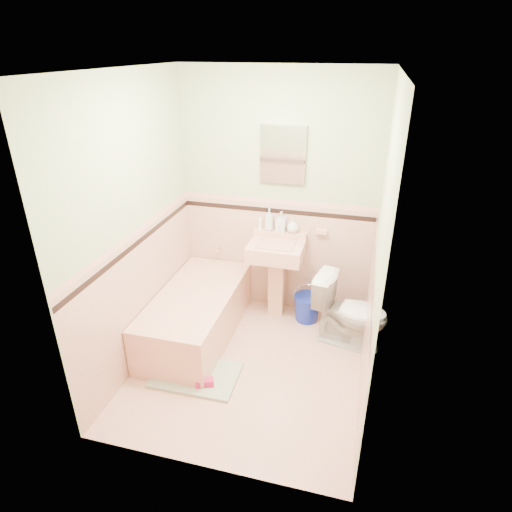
% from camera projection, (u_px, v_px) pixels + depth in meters
% --- Properties ---
extents(floor, '(2.20, 2.20, 0.00)m').
position_uv_depth(floor, '(249.00, 366.00, 3.98)').
color(floor, '#E8AE98').
rests_on(floor, ground).
extents(ceiling, '(2.20, 2.20, 0.00)m').
position_uv_depth(ceiling, '(246.00, 69.00, 2.88)').
color(ceiling, white).
rests_on(ceiling, ground).
extents(wall_back, '(2.50, 0.00, 2.50)m').
position_uv_depth(wall_back, '(278.00, 198.00, 4.39)').
color(wall_back, beige).
rests_on(wall_back, ground).
extents(wall_front, '(2.50, 0.00, 2.50)m').
position_uv_depth(wall_front, '(195.00, 317.00, 2.48)').
color(wall_front, beige).
rests_on(wall_front, ground).
extents(wall_left, '(0.00, 2.50, 2.50)m').
position_uv_depth(wall_left, '(134.00, 229.00, 3.66)').
color(wall_left, beige).
rests_on(wall_left, ground).
extents(wall_right, '(0.00, 2.50, 2.50)m').
position_uv_depth(wall_right, '(378.00, 255.00, 3.20)').
color(wall_right, beige).
rests_on(wall_right, ground).
extents(wainscot_back, '(2.00, 0.00, 2.00)m').
position_uv_depth(wainscot_back, '(276.00, 256.00, 4.66)').
color(wainscot_back, beige).
rests_on(wainscot_back, ground).
extents(wainscot_front, '(2.00, 0.00, 2.00)m').
position_uv_depth(wainscot_front, '(202.00, 401.00, 2.77)').
color(wainscot_front, beige).
rests_on(wainscot_front, ground).
extents(wainscot_left, '(0.00, 2.20, 2.20)m').
position_uv_depth(wainscot_left, '(144.00, 295.00, 3.94)').
color(wainscot_left, beige).
rests_on(wainscot_left, ground).
extents(wainscot_right, '(0.00, 2.20, 2.20)m').
position_uv_depth(wainscot_right, '(367.00, 328.00, 3.49)').
color(wainscot_right, beige).
rests_on(wainscot_right, ground).
extents(accent_back, '(2.00, 0.00, 2.00)m').
position_uv_depth(accent_back, '(277.00, 211.00, 4.43)').
color(accent_back, black).
rests_on(accent_back, ground).
extents(accent_front, '(2.00, 0.00, 2.00)m').
position_uv_depth(accent_front, '(198.00, 334.00, 2.55)').
color(accent_front, black).
rests_on(accent_front, ground).
extents(accent_left, '(0.00, 2.20, 2.20)m').
position_uv_depth(accent_left, '(138.00, 243.00, 3.71)').
color(accent_left, black).
rests_on(accent_left, ground).
extents(accent_right, '(0.00, 2.20, 2.20)m').
position_uv_depth(accent_right, '(374.00, 270.00, 3.26)').
color(accent_right, black).
rests_on(accent_right, ground).
extents(cap_back, '(2.00, 0.00, 2.00)m').
position_uv_depth(cap_back, '(277.00, 202.00, 4.39)').
color(cap_back, '#E8A593').
rests_on(cap_back, ground).
extents(cap_front, '(2.00, 0.00, 2.00)m').
position_uv_depth(cap_front, '(197.00, 319.00, 2.50)').
color(cap_front, '#E8A593').
rests_on(cap_front, ground).
extents(cap_left, '(0.00, 2.20, 2.20)m').
position_uv_depth(cap_left, '(136.00, 232.00, 3.67)').
color(cap_left, '#E8A593').
rests_on(cap_left, ground).
extents(cap_right, '(0.00, 2.20, 2.20)m').
position_uv_depth(cap_right, '(375.00, 258.00, 3.22)').
color(cap_right, '#E8A593').
rests_on(cap_right, ground).
extents(bathtub, '(0.70, 1.50, 0.45)m').
position_uv_depth(bathtub, '(197.00, 316.00, 4.31)').
color(bathtub, '#E3A288').
rests_on(bathtub, floor).
extents(tub_faucet, '(0.04, 0.12, 0.04)m').
position_uv_depth(tub_faucet, '(219.00, 249.00, 4.76)').
color(tub_faucet, silver).
rests_on(tub_faucet, wall_back).
extents(sink, '(0.55, 0.48, 0.86)m').
position_uv_depth(sink, '(276.00, 281.00, 4.53)').
color(sink, '#E3A288').
rests_on(sink, floor).
extents(sink_faucet, '(0.02, 0.02, 0.10)m').
position_uv_depth(sink_faucet, '(280.00, 230.00, 4.42)').
color(sink_faucet, silver).
rests_on(sink_faucet, sink).
extents(medicine_cabinet, '(0.44, 0.04, 0.55)m').
position_uv_depth(medicine_cabinet, '(283.00, 155.00, 4.15)').
color(medicine_cabinet, white).
rests_on(medicine_cabinet, wall_back).
extents(soap_dish, '(0.11, 0.07, 0.04)m').
position_uv_depth(soap_dish, '(322.00, 232.00, 4.38)').
color(soap_dish, '#E3A288').
rests_on(soap_dish, wall_back).
extents(soap_bottle_left, '(0.11, 0.11, 0.23)m').
position_uv_depth(soap_bottle_left, '(269.00, 220.00, 4.45)').
color(soap_bottle_left, '#B2B2B2').
rests_on(soap_bottle_left, sink).
extents(soap_bottle_mid, '(0.10, 0.10, 0.21)m').
position_uv_depth(soap_bottle_mid, '(281.00, 222.00, 4.42)').
color(soap_bottle_mid, '#B2B2B2').
rests_on(soap_bottle_mid, sink).
extents(soap_bottle_right, '(0.13, 0.13, 0.16)m').
position_uv_depth(soap_bottle_right, '(293.00, 225.00, 4.41)').
color(soap_bottle_right, '#B2B2B2').
rests_on(soap_bottle_right, sink).
extents(tube, '(0.04, 0.04, 0.12)m').
position_uv_depth(tube, '(260.00, 224.00, 4.49)').
color(tube, white).
rests_on(tube, sink).
extents(toilet, '(0.76, 0.53, 0.71)m').
position_uv_depth(toilet, '(351.00, 312.00, 4.14)').
color(toilet, white).
rests_on(toilet, floor).
extents(bucket, '(0.35, 0.35, 0.29)m').
position_uv_depth(bucket, '(307.00, 308.00, 4.59)').
color(bucket, '#1226A9').
rests_on(bucket, floor).
extents(bath_mat, '(0.75, 0.50, 0.03)m').
position_uv_depth(bath_mat, '(196.00, 375.00, 3.85)').
color(bath_mat, '#97A489').
rests_on(bath_mat, floor).
extents(shoe, '(0.17, 0.12, 0.06)m').
position_uv_depth(shoe, '(205.00, 382.00, 3.69)').
color(shoe, '#BF1E59').
rests_on(shoe, bath_mat).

